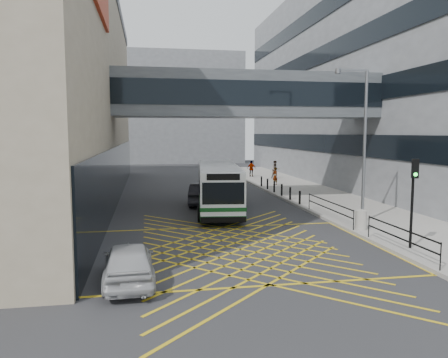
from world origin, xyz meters
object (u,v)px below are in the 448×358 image
car_dark (202,194)px  pedestrian_b (275,170)px  traffic_light (413,191)px  street_lamp (362,136)px  litter_bin (361,220)px  pedestrian_c (252,169)px  pedestrian_a (275,176)px  car_white (129,262)px  bus (218,186)px  car_silver (227,191)px

car_dark → pedestrian_b: (9.59, 14.36, 0.36)m
traffic_light → street_lamp: (0.47, 5.45, 2.18)m
traffic_light → litter_bin: size_ratio=3.86×
car_dark → litter_bin: bearing=134.6°
pedestrian_b → pedestrian_c: pedestrian_b is taller
litter_bin → car_dark: bearing=124.2°
street_lamp → traffic_light: bearing=-93.4°
litter_bin → pedestrian_a: bearing=86.5°
car_white → pedestrian_a: size_ratio=2.74×
car_white → street_lamp: bearing=-151.0°
traffic_light → litter_bin: bearing=112.2°
bus → pedestrian_b: 19.12m
street_lamp → litter_bin: bearing=-112.7°
bus → pedestrian_c: bus is taller
car_silver → street_lamp: 11.62m
car_dark → street_lamp: bearing=143.1°
traffic_light → pedestrian_a: traffic_light is taller
bus → street_lamp: (6.79, -5.58, 3.19)m
car_silver → pedestrian_c: size_ratio=2.64×
street_lamp → pedestrian_a: (0.36, 16.92, -3.79)m
pedestrian_b → car_white: bearing=-121.5°
car_white → pedestrian_b: size_ratio=2.38×
car_white → pedestrian_b: bearing=-117.5°
litter_bin → pedestrian_a: (1.15, 18.67, 0.33)m
litter_bin → pedestrian_c: (0.86, 26.61, 0.39)m
car_silver → pedestrian_a: size_ratio=2.83×
bus → pedestrian_a: (7.15, 11.34, -0.61)m
litter_bin → pedestrian_b: bearing=83.3°
street_lamp → pedestrian_c: 25.14m
car_silver → pedestrian_a: bearing=-129.9°
litter_bin → pedestrian_a: 18.71m
car_white → pedestrian_a: 27.07m
bus → pedestrian_a: bus is taller
bus → car_silver: 4.08m
bus → traffic_light: (6.32, -11.03, 1.01)m
car_silver → bus: bearing=69.9°
bus → litter_bin: size_ratio=11.08×
car_white → pedestrian_b: (13.93, 29.75, 0.38)m
car_white → litter_bin: car_white is taller
traffic_light → litter_bin: 4.20m
pedestrian_c → bus: bearing=100.0°
car_dark → pedestrian_b: 17.27m
traffic_light → pedestrian_b: (2.55, 27.97, -1.50)m
traffic_light → pedestrian_a: size_ratio=2.30×
litter_bin → pedestrian_a: pedestrian_a is taller
car_silver → litter_bin: 12.09m
pedestrian_a → pedestrian_b: (1.71, 5.59, 0.12)m
car_dark → litter_bin: 11.97m
street_lamp → pedestrian_c: size_ratio=4.64×
car_white → bus: bearing=-113.9°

